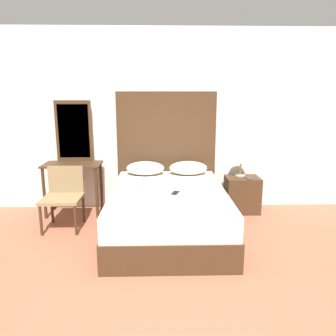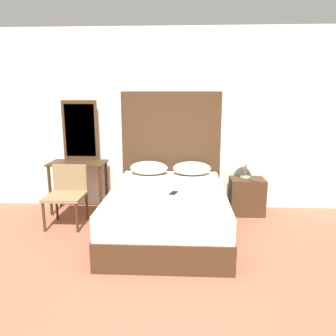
# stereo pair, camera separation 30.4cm
# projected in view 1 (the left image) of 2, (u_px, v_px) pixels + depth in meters

# --- Properties ---
(ground_plane) EXTENTS (16.00, 16.00, 0.00)m
(ground_plane) POSITION_uv_depth(u_px,v_px,m) (168.00, 303.00, 2.78)
(ground_plane) COLOR #9E5B42
(wall_back) EXTENTS (10.00, 0.06, 2.70)m
(wall_back) POSITION_uv_depth(u_px,v_px,m) (164.00, 121.00, 4.98)
(wall_back) COLOR white
(wall_back) RESTS_ON ground_plane
(bed) EXTENTS (1.42, 2.03, 0.59)m
(bed) POSITION_uv_depth(u_px,v_px,m) (168.00, 212.00, 4.13)
(bed) COLOR #422B19
(bed) RESTS_ON ground_plane
(headboard) EXTENTS (1.50, 0.05, 1.78)m
(headboard) POSITION_uv_depth(u_px,v_px,m) (166.00, 151.00, 5.01)
(headboard) COLOR #422B19
(headboard) RESTS_ON ground_plane
(pillow_left) EXTENTS (0.55, 0.37, 0.20)m
(pillow_left) POSITION_uv_depth(u_px,v_px,m) (145.00, 168.00, 4.79)
(pillow_left) COLOR silver
(pillow_left) RESTS_ON bed
(pillow_right) EXTENTS (0.55, 0.37, 0.20)m
(pillow_right) POSITION_uv_depth(u_px,v_px,m) (188.00, 168.00, 4.81)
(pillow_right) COLOR silver
(pillow_right) RESTS_ON bed
(phone_on_bed) EXTENTS (0.12, 0.16, 0.01)m
(phone_on_bed) POSITION_uv_depth(u_px,v_px,m) (175.00, 193.00, 3.90)
(phone_on_bed) COLOR black
(phone_on_bed) RESTS_ON bed
(nightstand) EXTENTS (0.50, 0.37, 0.54)m
(nightstand) POSITION_uv_depth(u_px,v_px,m) (242.00, 194.00, 4.93)
(nightstand) COLOR #422B19
(nightstand) RESTS_ON ground_plane
(table_lamp) EXTENTS (0.29, 0.29, 0.39)m
(table_lamp) POSITION_uv_depth(u_px,v_px,m) (241.00, 157.00, 4.88)
(table_lamp) COLOR tan
(table_lamp) RESTS_ON nightstand
(phone_on_nightstand) EXTENTS (0.10, 0.16, 0.01)m
(phone_on_nightstand) POSITION_uv_depth(u_px,v_px,m) (249.00, 178.00, 4.78)
(phone_on_nightstand) COLOR #232328
(phone_on_nightstand) RESTS_ON nightstand
(vanity_desk) EXTENTS (0.82, 0.46, 0.76)m
(vanity_desk) POSITION_uv_depth(u_px,v_px,m) (73.00, 174.00, 4.77)
(vanity_desk) COLOR #422B19
(vanity_desk) RESTS_ON ground_plane
(vanity_mirror) EXTENTS (0.53, 0.03, 0.90)m
(vanity_mirror) POSITION_uv_depth(u_px,v_px,m) (74.00, 131.00, 4.84)
(vanity_mirror) COLOR #422B19
(vanity_mirror) RESTS_ON vanity_desk
(chair) EXTENTS (0.49, 0.50, 0.80)m
(chair) POSITION_uv_depth(u_px,v_px,m) (64.00, 193.00, 4.33)
(chair) COLOR olive
(chair) RESTS_ON ground_plane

